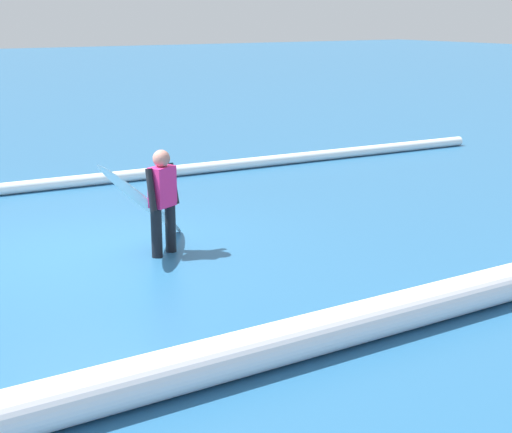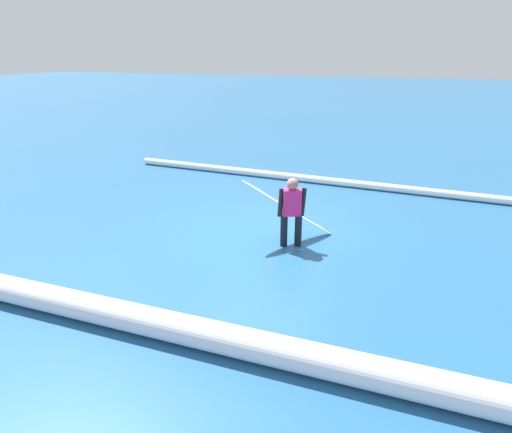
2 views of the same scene
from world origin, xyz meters
The scene contains 5 objects.
ground_plane centered at (0.00, 0.00, 0.00)m, with size 121.39×121.39×0.00m, color #255C8A.
surfer centered at (-0.79, 0.64, 0.76)m, with size 0.48×0.40×1.36m.
surfboard centered at (-0.65, 0.35, 0.66)m, with size 1.75×1.34×1.34m.
wave_crest_foreground centered at (-2.33, -3.73, 0.11)m, with size 0.21×0.21×16.01m, color white.
wave_crest_midground centered at (-0.91, 4.11, 0.20)m, with size 0.40×0.40×16.56m, color white.
Camera 1 is at (3.25, 9.29, 3.01)m, focal length 54.00 mm.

